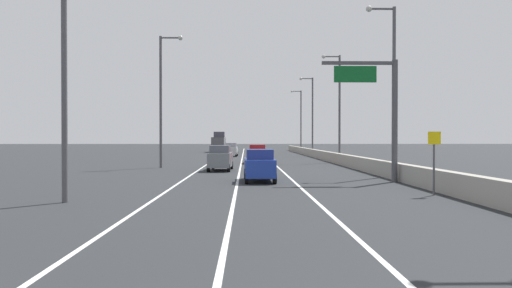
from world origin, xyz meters
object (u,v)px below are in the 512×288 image
(car_blue_0, at_px, (259,165))
(lamp_post_left_mid, at_px, (163,93))
(overhead_sign_gantry, at_px, (383,105))
(lamp_post_right_second, at_px, (391,80))
(speed_advisory_sign, at_px, (434,158))
(lamp_post_right_third, at_px, (338,102))
(box_truck, at_px, (219,143))
(car_silver_1, at_px, (231,150))
(car_gray_3, at_px, (221,158))
(lamp_post_left_near, at_px, (69,39))
(lamp_post_right_fourth, at_px, (311,112))
(car_red_2, at_px, (257,154))
(lamp_post_right_fifth, at_px, (300,117))

(car_blue_0, bearing_deg, lamp_post_left_mid, 121.42)
(overhead_sign_gantry, height_order, lamp_post_right_second, lamp_post_right_second)
(lamp_post_left_mid, bearing_deg, lamp_post_right_second, -28.96)
(speed_advisory_sign, distance_m, lamp_post_right_second, 12.36)
(lamp_post_right_third, height_order, box_truck, lamp_post_right_third)
(car_silver_1, distance_m, car_gray_3, 30.68)
(lamp_post_left_near, bearing_deg, car_blue_0, 49.11)
(lamp_post_right_fourth, xyz_separation_m, lamp_post_left_near, (-17.32, -51.94, 0.00))
(lamp_post_right_second, height_order, lamp_post_right_fourth, same)
(overhead_sign_gantry, xyz_separation_m, lamp_post_right_second, (1.87, 4.42, 2.07))
(car_gray_3, bearing_deg, lamp_post_right_third, 47.12)
(lamp_post_right_fourth, xyz_separation_m, lamp_post_left_mid, (-17.53, -28.76, 0.00))
(overhead_sign_gantry, distance_m, car_red_2, 23.47)
(speed_advisory_sign, xyz_separation_m, lamp_post_left_mid, (-16.39, 21.06, 5.04))
(lamp_post_right_second, height_order, box_truck, lamp_post_right_second)
(lamp_post_right_second, bearing_deg, lamp_post_left_mid, 151.04)
(lamp_post_right_fifth, bearing_deg, lamp_post_right_second, -90.19)
(lamp_post_right_third, bearing_deg, lamp_post_right_fifth, 89.70)
(lamp_post_right_second, xyz_separation_m, lamp_post_left_near, (-17.62, -13.31, 0.00))
(speed_advisory_sign, bearing_deg, lamp_post_left_near, -172.54)
(car_blue_0, distance_m, car_red_2, 21.47)
(speed_advisory_sign, bearing_deg, lamp_post_left_mid, 127.90)
(lamp_post_left_near, bearing_deg, speed_advisory_sign, 7.46)
(speed_advisory_sign, height_order, lamp_post_left_near, lamp_post_left_near)
(car_gray_3, xyz_separation_m, box_truck, (-3.20, 52.65, 0.77))
(lamp_post_right_second, bearing_deg, lamp_post_left_near, -142.92)
(lamp_post_left_near, bearing_deg, lamp_post_right_fifth, 75.96)
(lamp_post_right_fifth, height_order, lamp_post_left_near, same)
(lamp_post_right_fourth, bearing_deg, lamp_post_left_near, -108.44)
(lamp_post_right_third, relative_size, car_blue_0, 2.70)
(lamp_post_right_third, bearing_deg, speed_advisory_sign, -92.66)
(lamp_post_right_second, xyz_separation_m, car_red_2, (-9.06, 17.61, -5.80))
(car_silver_1, xyz_separation_m, car_red_2, (3.38, -19.06, 0.00))
(lamp_post_right_fifth, xyz_separation_m, lamp_post_left_near, (-17.81, -71.25, 0.00))
(overhead_sign_gantry, height_order, lamp_post_right_fourth, lamp_post_right_fourth)
(car_silver_1, bearing_deg, lamp_post_right_third, -54.37)
(lamp_post_right_third, bearing_deg, lamp_post_left_near, -118.36)
(overhead_sign_gantry, relative_size, car_silver_1, 1.81)
(overhead_sign_gantry, bearing_deg, lamp_post_right_second, 67.09)
(overhead_sign_gantry, bearing_deg, lamp_post_left_near, -150.55)
(overhead_sign_gantry, relative_size, car_blue_0, 1.68)
(lamp_post_left_near, bearing_deg, lamp_post_right_second, 37.08)
(speed_advisory_sign, xyz_separation_m, car_red_2, (-7.64, 28.80, -0.76))
(overhead_sign_gantry, distance_m, lamp_post_left_near, 18.20)
(car_red_2, xyz_separation_m, car_gray_3, (-3.32, -11.63, 0.04))
(lamp_post_right_third, bearing_deg, lamp_post_left_mid, -152.05)
(speed_advisory_sign, relative_size, lamp_post_right_second, 0.25)
(lamp_post_right_second, distance_m, lamp_post_right_fifth, 57.94)
(lamp_post_right_third, height_order, lamp_post_left_mid, same)
(lamp_post_right_fifth, relative_size, car_red_2, 2.52)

